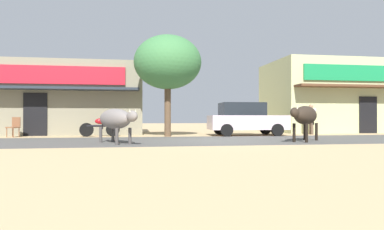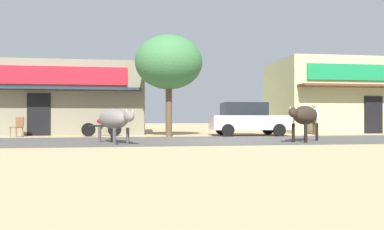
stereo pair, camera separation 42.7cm
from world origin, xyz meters
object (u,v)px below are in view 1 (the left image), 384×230
at_px(roadside_tree, 168,63).
at_px(parked_hatchback_car, 246,119).
at_px(cafe_chair_near_tree, 14,126).
at_px(cow_near_brown, 116,119).
at_px(pedestrian_by_shop, 311,117).
at_px(parked_motorcycle, 100,126).
at_px(cow_far_dark, 305,116).

xyz_separation_m(roadside_tree, parked_hatchback_car, (3.96, 0.35, -2.66)).
bearing_deg(cafe_chair_near_tree, cow_near_brown, -44.08).
xyz_separation_m(pedestrian_by_shop, cafe_chair_near_tree, (-14.68, -0.06, -0.43)).
relative_size(parked_motorcycle, cow_far_dark, 0.82).
xyz_separation_m(roadside_tree, cafe_chair_near_tree, (-7.00, 0.61, -2.99)).
distance_m(roadside_tree, parked_hatchback_car, 4.78).
bearing_deg(cow_near_brown, parked_motorcycle, 101.97).
xyz_separation_m(roadside_tree, cow_far_dark, (4.83, -4.12, -2.53)).
distance_m(parked_motorcycle, cow_far_dark, 9.26).
relative_size(parked_motorcycle, cow_near_brown, 0.71).
height_order(roadside_tree, cow_far_dark, roadside_tree).
height_order(roadside_tree, pedestrian_by_shop, roadside_tree).
distance_m(parked_hatchback_car, parked_motorcycle, 7.12).
relative_size(cow_far_dark, pedestrian_by_shop, 1.39).
bearing_deg(cafe_chair_near_tree, parked_hatchback_car, -1.37).
relative_size(cow_near_brown, cafe_chair_near_tree, 2.82).
xyz_separation_m(roadside_tree, pedestrian_by_shop, (7.68, 0.68, -2.56)).
height_order(parked_hatchback_car, parked_motorcycle, parked_hatchback_car).
relative_size(cow_near_brown, cow_far_dark, 1.16).
bearing_deg(roadside_tree, cafe_chair_near_tree, 174.99).
bearing_deg(parked_hatchback_car, pedestrian_by_shop, 4.98).
relative_size(pedestrian_by_shop, cafe_chair_near_tree, 1.75).
distance_m(parked_motorcycle, cow_near_brown, 4.72).
xyz_separation_m(roadside_tree, cow_near_brown, (-2.17, -4.06, -2.66)).
height_order(parked_motorcycle, cow_near_brown, cow_near_brown).
bearing_deg(cow_near_brown, parked_hatchback_car, 35.74).
bearing_deg(parked_motorcycle, parked_hatchback_car, -1.58).
xyz_separation_m(cow_near_brown, cafe_chair_near_tree, (-4.83, 4.67, -0.33)).
bearing_deg(cow_far_dark, parked_motorcycle, 149.70).
bearing_deg(cafe_chair_near_tree, roadside_tree, -5.01).
bearing_deg(cafe_chair_near_tree, pedestrian_by_shop, 0.25).
bearing_deg(parked_hatchback_car, cow_far_dark, -78.92).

